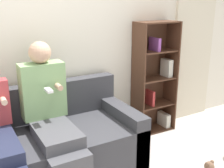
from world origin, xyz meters
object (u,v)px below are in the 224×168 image
(couch, at_px, (47,150))
(child_seated, at_px, (1,135))
(bookshelf, at_px, (154,79))
(adult_seated, at_px, (51,114))

(couch, relative_size, child_seated, 1.53)
(couch, relative_size, bookshelf, 1.26)
(child_seated, distance_m, bookshelf, 2.00)
(couch, xyz_separation_m, adult_seated, (0.04, -0.08, 0.39))
(couch, bearing_deg, bookshelf, 12.12)
(bookshelf, bearing_deg, adult_seated, -164.68)
(child_seated, bearing_deg, adult_seated, 4.87)
(child_seated, height_order, bookshelf, bookshelf)
(child_seated, bearing_deg, couch, 16.27)
(adult_seated, relative_size, child_seated, 1.12)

